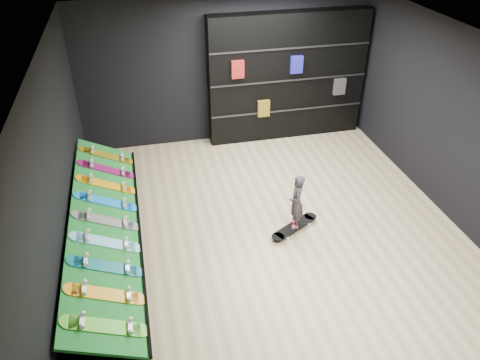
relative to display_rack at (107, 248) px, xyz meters
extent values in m
cube|color=tan|center=(2.55, 0.00, -0.25)|extent=(6.00, 7.00, 0.01)
cube|color=white|center=(2.55, 0.00, 2.75)|extent=(6.00, 7.00, 0.01)
cube|color=black|center=(2.55, 3.50, 1.25)|extent=(6.00, 0.02, 3.00)
cube|color=black|center=(-0.45, 0.00, 1.25)|extent=(0.02, 7.00, 3.00)
cube|color=black|center=(5.55, 0.00, 1.25)|extent=(0.02, 7.00, 3.00)
cube|color=#0E5E1B|center=(0.05, 0.00, 0.46)|extent=(0.92, 4.50, 0.46)
cube|color=black|center=(3.79, 3.32, 1.07)|extent=(3.31, 0.39, 2.65)
imported|color=black|center=(2.92, 0.05, 0.12)|extent=(0.20, 0.24, 0.56)
camera|label=1|loc=(0.70, -5.52, 4.55)|focal=35.00mm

